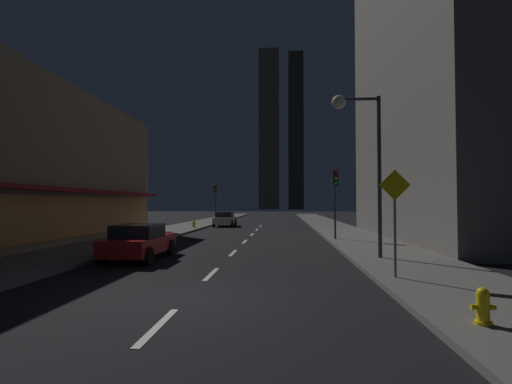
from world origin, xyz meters
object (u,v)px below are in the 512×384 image
car_parked_near (139,241)px  street_lamp_right (358,135)px  traffic_light_near_right (335,189)px  car_parked_far (225,219)px  traffic_light_far_left (215,196)px  pedestrian_crossing_sign (395,213)px  fire_hydrant_far_left (194,224)px  fire_hydrant_yellow_near (483,307)px

car_parked_near → street_lamp_right: bearing=1.4°
car_parked_near → traffic_light_near_right: traffic_light_near_right is taller
car_parked_far → traffic_light_far_left: 5.76m
traffic_light_near_right → traffic_light_far_left: same height
car_parked_far → traffic_light_near_right: traffic_light_near_right is taller
street_lamp_right → pedestrian_crossing_sign: size_ratio=2.09×
fire_hydrant_far_left → pedestrian_crossing_sign: bearing=-63.2°
car_parked_far → street_lamp_right: size_ratio=0.64×
fire_hydrant_yellow_near → car_parked_far: bearing=107.2°
fire_hydrant_yellow_near → pedestrian_crossing_sign: size_ratio=0.21×
fire_hydrant_yellow_near → car_parked_near: bearing=139.5°
car_parked_near → traffic_light_near_right: (9.10, 7.99, 2.45)m
traffic_light_far_left → street_lamp_right: street_lamp_right is taller
fire_hydrant_far_left → fire_hydrant_yellow_near: bearing=-66.4°
car_parked_far → pedestrian_crossing_sign: size_ratio=1.34×
car_parked_near → fire_hydrant_yellow_near: (9.50, -8.11, -0.29)m
car_parked_far → traffic_light_far_left: traffic_light_far_left is taller
fire_hydrant_far_left → street_lamp_right: (11.28, -18.67, 4.61)m
car_parked_near → traffic_light_far_left: traffic_light_far_left is taller
fire_hydrant_yellow_near → traffic_light_far_left: size_ratio=0.16×
traffic_light_far_left → street_lamp_right: bearing=-68.2°
street_lamp_right → car_parked_far: bearing=111.9°
fire_hydrant_yellow_near → traffic_light_far_left: bearing=107.8°
fire_hydrant_yellow_near → fire_hydrant_far_left: bearing=113.6°
fire_hydrant_yellow_near → pedestrian_crossing_sign: pedestrian_crossing_sign is taller
car_parked_near → street_lamp_right: 9.97m
traffic_light_near_right → pedestrian_crossing_sign: bearing=-89.5°
car_parked_near → fire_hydrant_yellow_near: bearing=-40.5°
car_parked_far → fire_hydrant_yellow_near: size_ratio=6.48×
fire_hydrant_far_left → pedestrian_crossing_sign: 25.57m
fire_hydrant_yellow_near → traffic_light_near_right: traffic_light_near_right is taller
car_parked_near → fire_hydrant_far_left: bearing=96.9°
car_parked_near → pedestrian_crossing_sign: (9.20, -3.90, 1.28)m
traffic_light_near_right → pedestrian_crossing_sign: size_ratio=1.33×
fire_hydrant_yellow_near → traffic_light_far_left: 37.43m
car_parked_near → pedestrian_crossing_sign: 10.07m
traffic_light_far_left → street_lamp_right: 29.37m
car_parked_near → car_parked_far: same height
fire_hydrant_far_left → pedestrian_crossing_sign: pedestrian_crossing_sign is taller
traffic_light_near_right → traffic_light_far_left: size_ratio=1.00×
car_parked_far → fire_hydrant_far_left: bearing=-121.9°
fire_hydrant_far_left → traffic_light_far_left: traffic_light_far_left is taller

